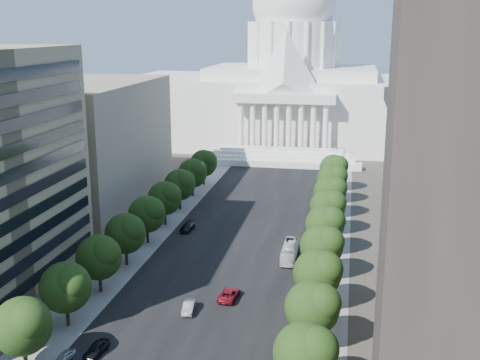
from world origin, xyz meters
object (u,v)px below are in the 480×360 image
Objects in this scene: car_dark_b at (187,227)px; car_parked at (64,357)px; car_dark_a at (97,349)px; city_bus at (290,251)px; car_red at (229,295)px; car_silver at (189,307)px.

car_parked is at bearing -89.08° from car_dark_b.
car_dark_a is at bearing -85.32° from car_dark_b.
car_dark_b is 1.47× the size of car_parked.
city_bus is at bearing -24.35° from car_dark_b.
car_red is 0.55× the size of city_bus.
car_silver is at bearing -71.23° from car_dark_b.
car_red reaches higher than car_silver.
car_red is at bearing -111.83° from city_bus.
car_dark_a reaches higher than car_silver.
city_bus is (13.13, 25.05, 0.70)m from car_silver.
car_dark_b is (-1.49, 51.68, -0.02)m from car_dark_a.
car_parked is at bearing 56.36° from car_red.
car_silver is 28.30m from city_bus.
car_parked is 49.18m from city_bus.
car_dark_b is at bearing 95.86° from car_parked.
car_red is 21.02m from city_bus.
car_dark_b is (-10.52, 37.30, -0.00)m from car_silver.
car_dark_a reaches higher than car_parked.
car_red is 1.58× the size of car_parked.
car_parked is at bearing -136.47° from car_dark_a.
car_red is at bearing 40.60° from car_silver.
car_silver is at bearing 61.48° from car_parked.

